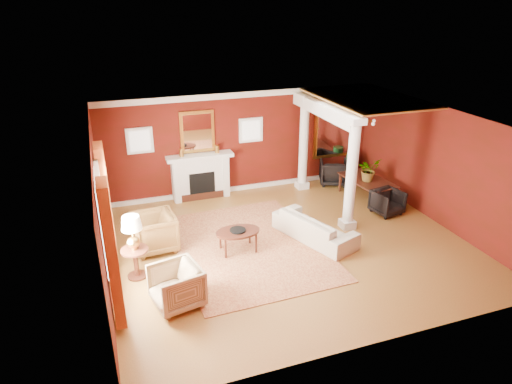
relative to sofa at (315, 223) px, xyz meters
name	(u,v)px	position (x,y,z in m)	size (l,w,h in m)	color
ground	(289,244)	(-0.68, -0.06, -0.41)	(8.00, 8.00, 0.00)	brown
room_shell	(292,163)	(-0.68, -0.06, 1.60)	(8.04, 7.04, 2.92)	#5E0F0D
fireplace	(201,176)	(-1.98, 3.26, 0.23)	(1.85, 0.42, 1.29)	white
overmantel_mirror	(197,132)	(-1.98, 3.39, 1.49)	(0.95, 0.07, 1.15)	gold
flank_window_left	(140,141)	(-3.53, 3.40, 1.39)	(0.70, 0.07, 0.70)	white
flank_window_right	(251,130)	(-0.43, 3.40, 1.39)	(0.70, 0.07, 0.70)	white
left_window	(108,227)	(-4.57, -0.66, 1.01)	(0.21, 2.55, 2.60)	white
column_front	(352,174)	(1.02, 0.24, 1.01)	(0.36, 0.36, 2.80)	white
column_back	(304,142)	(1.02, 2.94, 1.01)	(0.36, 0.36, 2.80)	white
header_beam	(324,110)	(1.02, 1.84, 2.21)	(0.30, 3.20, 0.32)	white
amber_ceiling	(367,98)	(2.17, 1.69, 2.46)	(2.30, 3.40, 0.04)	#C9853B
dining_mirror	(334,130)	(2.22, 3.39, 1.14)	(1.30, 0.07, 1.70)	gold
chandelier	(365,121)	(2.22, 1.74, 1.83)	(0.60, 0.62, 0.75)	#BE8E3C
crown_trim	(242,95)	(-0.68, 3.40, 2.41)	(8.00, 0.08, 0.16)	white
base_trim	(243,188)	(-0.68, 3.40, -0.35)	(8.00, 0.08, 0.12)	white
rug	(248,246)	(-1.60, 0.15, -0.40)	(3.20, 4.27, 0.02)	maroon
sofa	(315,223)	(0.00, 0.00, 0.00)	(2.11, 0.62, 0.83)	beige
armchair_leopard	(154,230)	(-3.64, 0.75, 0.07)	(0.93, 0.87, 0.96)	black
armchair_stripe	(176,284)	(-3.52, -1.43, 0.03)	(0.85, 0.80, 0.88)	tan
coffee_table	(238,233)	(-1.87, 0.05, 0.05)	(1.01, 1.01, 0.51)	black
coffee_book	(236,228)	(-1.92, 0.01, 0.20)	(0.15, 0.02, 0.20)	black
side_table	(133,238)	(-4.14, -0.25, 0.50)	(0.55, 0.55, 1.38)	black
dining_table	(368,183)	(2.45, 1.60, 0.05)	(1.67, 0.59, 0.93)	black
dining_chair_near	(388,201)	(2.41, 0.60, -0.06)	(0.69, 0.65, 0.71)	black
dining_chair_far	(334,171)	(2.07, 2.94, 0.00)	(0.80, 0.75, 0.82)	black
green_urn	(350,171)	(2.66, 2.94, -0.07)	(0.36, 0.36, 0.87)	#14401B
potted_plant	(370,160)	(2.37, 1.54, 0.77)	(0.58, 0.65, 0.50)	#26591E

